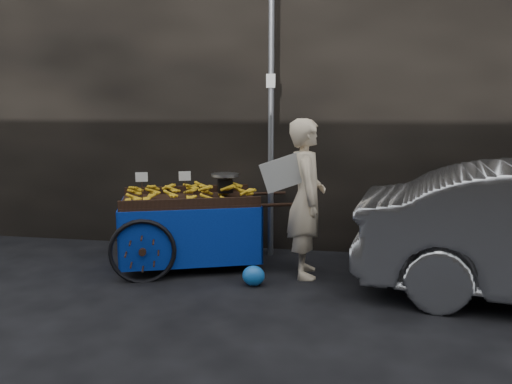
# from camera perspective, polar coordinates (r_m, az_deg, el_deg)

# --- Properties ---
(ground) EXTENTS (80.00, 80.00, 0.00)m
(ground) POSITION_cam_1_polar(r_m,az_deg,el_deg) (5.94, -3.03, -10.58)
(ground) COLOR black
(ground) RESTS_ON ground
(building_wall) EXTENTS (13.50, 2.00, 5.00)m
(building_wall) POSITION_cam_1_polar(r_m,az_deg,el_deg) (8.09, 3.72, 12.80)
(building_wall) COLOR black
(building_wall) RESTS_ON ground
(street_pole) EXTENTS (0.12, 0.10, 4.00)m
(street_pole) POSITION_cam_1_polar(r_m,az_deg,el_deg) (6.80, 1.74, 9.26)
(street_pole) COLOR slate
(street_pole) RESTS_ON ground
(banana_cart) EXTENTS (2.58, 1.78, 1.29)m
(banana_cart) POSITION_cam_1_polar(r_m,az_deg,el_deg) (6.52, -8.12, -1.59)
(banana_cart) COLOR black
(banana_cart) RESTS_ON ground
(vendor) EXTENTS (0.83, 0.76, 1.92)m
(vendor) POSITION_cam_1_polar(r_m,az_deg,el_deg) (6.07, 5.77, -0.74)
(vendor) COLOR beige
(vendor) RESTS_ON ground
(plastic_bag) EXTENTS (0.26, 0.21, 0.24)m
(plastic_bag) POSITION_cam_1_polar(r_m,az_deg,el_deg) (5.88, -0.28, -9.55)
(plastic_bag) COLOR blue
(plastic_bag) RESTS_ON ground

